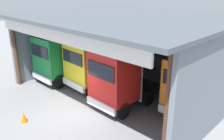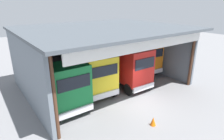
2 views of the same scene
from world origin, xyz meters
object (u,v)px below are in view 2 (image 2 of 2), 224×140
oil_drum (107,63)px  traffic_cone (153,121)px  truck_orange_center_bay (145,57)px  truck_yellow_center_left_bay (96,76)px  tool_cart (35,78)px  truck_red_right_bay (133,69)px  truck_green_center_right_bay (66,88)px

oil_drum → traffic_cone: 12.11m
truck_orange_center_bay → oil_drum: truck_orange_center_bay is taller
truck_yellow_center_left_bay → traffic_cone: truck_yellow_center_left_bay is taller
truck_yellow_center_left_bay → truck_orange_center_bay: size_ratio=0.97×
tool_cart → truck_orange_center_bay: bearing=-23.1°
oil_drum → tool_cart: bearing=179.6°
truck_red_right_bay → truck_orange_center_bay: (3.66, 2.24, -0.06)m
oil_drum → traffic_cone: oil_drum is taller
truck_orange_center_bay → traffic_cone: bearing=51.8°
truck_red_right_bay → traffic_cone: bearing=62.8°
tool_cart → truck_yellow_center_left_bay: bearing=-61.2°
truck_yellow_center_left_bay → oil_drum: bearing=-128.0°
traffic_cone → truck_red_right_bay: bearing=61.7°
truck_yellow_center_left_bay → oil_drum: (5.14, 5.85, -1.35)m
truck_green_center_right_bay → truck_yellow_center_left_bay: truck_green_center_right_bay is taller
truck_orange_center_bay → traffic_cone: size_ratio=9.01×
truck_yellow_center_left_bay → oil_drum: 7.90m
truck_green_center_right_bay → truck_yellow_center_left_bay: 2.96m
tool_cart → truck_red_right_bay: bearing=-45.1°
truck_orange_center_bay → truck_yellow_center_left_bay: bearing=15.8°
oil_drum → traffic_cone: (-4.35, -11.30, -0.19)m
truck_green_center_right_bay → tool_cart: size_ratio=4.72×
truck_orange_center_bay → traffic_cone: (-6.22, -6.99, -1.54)m
truck_red_right_bay → truck_orange_center_bay: 4.29m
truck_green_center_right_bay → truck_red_right_bay: (6.21, 0.07, 0.04)m
truck_yellow_center_left_bay → truck_red_right_bay: size_ratio=1.03×
truck_yellow_center_left_bay → tool_cart: size_ratio=4.89×
truck_red_right_bay → traffic_cone: size_ratio=8.51×
truck_orange_center_bay → traffic_cone: truck_orange_center_bay is taller
truck_red_right_bay → truck_orange_center_bay: bearing=-147.3°
oil_drum → truck_yellow_center_left_bay: bearing=-131.3°
truck_red_right_bay → truck_yellow_center_left_bay: bearing=-10.7°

